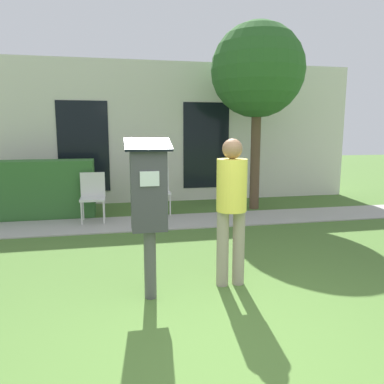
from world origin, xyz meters
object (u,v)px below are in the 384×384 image
Objects in this scene: parking_meter at (149,198)px; outdoor_chair_middle at (159,188)px; person_standing at (231,201)px; outdoor_chair_left at (93,193)px.

parking_meter is 3.88m from outdoor_chair_middle.
parking_meter reaches higher than person_standing.
parking_meter is at bearing -136.74° from person_standing.
outdoor_chair_middle is (-0.35, 3.66, -0.40)m from person_standing.
outdoor_chair_middle is at bearing 82.00° from parking_meter.
parking_meter reaches higher than outdoor_chair_left.
parking_meter is 1.77× the size of outdoor_chair_left.
outdoor_chair_left is 1.00× the size of outdoor_chair_middle.
person_standing is at bearing -82.04° from outdoor_chair_left.
person_standing reaches higher than outdoor_chair_left.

